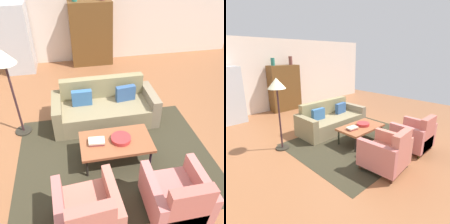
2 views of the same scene
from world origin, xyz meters
The scene contains 14 objects.
ground_plane centered at (0.00, 0.00, 0.00)m, with size 11.44×11.44×0.00m, color #915937.
wall_back centered at (0.00, 3.79, 1.40)m, with size 9.53×0.12×2.80m, color beige.
area_rug centered at (0.02, -0.58, 0.00)m, with size 3.40×2.60×0.01m, color #342F20.
couch centered at (0.02, 0.56, 0.29)m, with size 2.11×0.92×0.86m.
coffee_table centered at (0.02, -0.63, 0.39)m, with size 1.20×0.70×0.43m.
armchair_left centered at (-0.57, -1.80, 0.34)m, with size 0.86×0.86×0.88m.
armchair_right centered at (0.62, -1.80, 0.34)m, with size 0.80×0.80×0.88m.
fruit_bowl centered at (0.11, -0.63, 0.47)m, with size 0.33×0.33×0.07m, color #B22E2F.
book_stack centered at (-0.30, -0.62, 0.46)m, with size 0.28×0.20×0.06m.
cabinet centered at (0.12, 3.45, 0.90)m, with size 1.20×0.51×1.80m.
vase_tall centered at (-0.28, 3.44, 1.94)m, with size 0.15×0.15×0.28m, color #277161.
vase_round centered at (0.47, 3.44, 1.97)m, with size 0.15×0.15×0.33m, color brown.
refrigerator centered at (-1.96, 3.34, 0.93)m, with size 0.80×0.73×1.85m.
floor_lamp centered at (-1.65, 0.45, 1.44)m, with size 0.40×0.40×1.72m.
Camera 2 is at (-3.55, -3.49, 2.22)m, focal length 30.18 mm.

